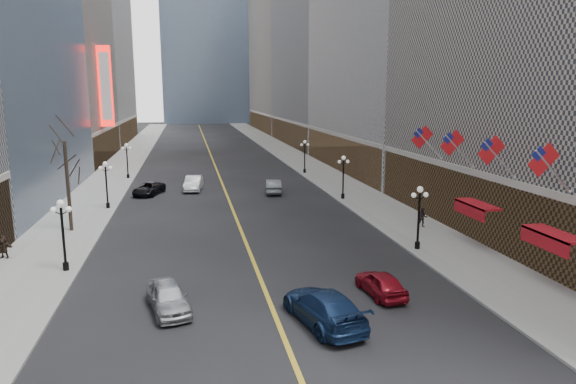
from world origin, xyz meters
name	(u,v)px	position (x,y,z in m)	size (l,w,h in m)	color
sidewalk_east	(313,169)	(14.00, 70.00, 0.07)	(6.00, 230.00, 0.15)	gray
sidewalk_west	(115,174)	(-14.00, 70.00, 0.07)	(6.00, 230.00, 0.15)	gray
lane_line	(214,163)	(0.00, 80.00, 0.01)	(0.25, 200.00, 0.02)	gold
bldg_east_c	(346,30)	(29.88, 106.00, 24.18)	(26.60, 40.60, 48.80)	gray
bldg_east_d	(302,22)	(29.90, 149.00, 31.17)	(26.60, 46.60, 62.80)	#A09585
streetlamp_east_1	(419,211)	(11.80, 30.00, 2.90)	(1.26, 0.44, 4.52)	black
streetlamp_east_2	(343,173)	(11.80, 48.00, 2.90)	(1.26, 0.44, 4.52)	black
streetlamp_east_3	(305,153)	(11.80, 66.00, 2.90)	(1.26, 0.44, 4.52)	black
streetlamp_west_1	(63,228)	(-11.80, 30.00, 2.90)	(1.26, 0.44, 4.52)	black
streetlamp_west_2	(106,180)	(-11.80, 48.00, 2.90)	(1.26, 0.44, 4.52)	black
streetlamp_west_3	(127,157)	(-11.80, 66.00, 2.90)	(1.26, 0.44, 4.52)	black
flag_2	(546,163)	(15.31, 22.00, 7.29)	(2.87, 0.12, 2.87)	#B2B2B7
flag_3	(494,153)	(15.31, 27.00, 7.29)	(2.87, 0.12, 2.87)	#B2B2B7
flag_4	(454,145)	(15.31, 32.00, 7.29)	(2.87, 0.12, 2.87)	#B2B2B7
flag_5	(424,139)	(15.31, 37.00, 7.29)	(2.87, 0.12, 2.87)	#B2B2B7
awning_b	(551,236)	(16.11, 22.00, 3.08)	(1.40, 4.00, 0.93)	maroon
awning_c	(475,206)	(16.11, 30.00, 3.08)	(1.40, 4.00, 0.93)	maroon
theatre_marquee	(106,86)	(-15.88, 80.00, 12.00)	(2.00, 0.55, 12.00)	red
tree_west_far	(65,155)	(-13.50, 40.00, 6.24)	(3.60, 3.60, 7.92)	#2D231C
car_nb_near	(168,297)	(-5.30, 22.82, 0.76)	(1.79, 4.46, 1.52)	#A2A4A9
car_nb_mid	(193,183)	(-3.54, 56.42, 0.83)	(1.77, 5.06, 1.67)	silver
car_nb_far	(149,189)	(-8.42, 54.69, 0.68)	(2.26, 4.91, 1.36)	black
car_sb_near	(324,307)	(2.18, 19.90, 0.85)	(2.37, 5.84, 1.69)	navy
car_sb_mid	(381,283)	(6.22, 22.74, 0.70)	(1.64, 4.08, 1.39)	maroon
car_sb_far	(274,186)	(5.25, 53.04, 0.78)	(1.66, 4.75, 1.57)	#575C5F
ped_east_walk	(423,218)	(14.81, 35.50, 0.95)	(0.78, 0.43, 1.61)	black
ped_west_far	(4,247)	(-16.40, 33.33, 0.93)	(1.45, 0.42, 1.57)	black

